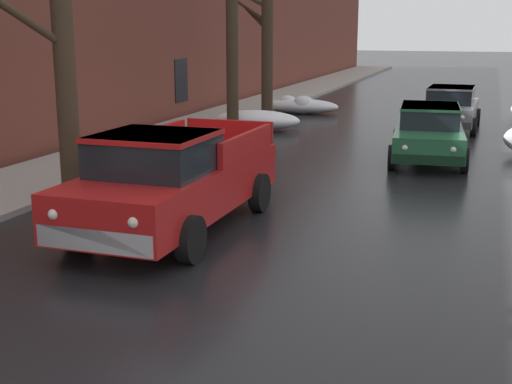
{
  "coord_description": "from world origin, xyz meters",
  "views": [
    {
      "loc": [
        3.34,
        -1.77,
        3.39
      ],
      "look_at": [
        0.11,
        7.83,
        0.98
      ],
      "focal_mm": 48.93,
      "sensor_mm": 36.0,
      "label": 1
    }
  ],
  "objects": [
    {
      "name": "left_sidewalk_slab",
      "position": [
        -6.15,
        18.0,
        0.06
      ],
      "size": [
        2.77,
        80.0,
        0.12
      ],
      "primitive_type": "cube",
      "color": "gray",
      "rests_on": "ground"
    },
    {
      "name": "snow_bank_near_corner_left",
      "position": [
        -4.46,
        12.96,
        0.4
      ],
      "size": [
        2.58,
        1.34,
        0.83
      ],
      "color": "white",
      "rests_on": "ground"
    },
    {
      "name": "snow_bank_mid_block_left",
      "position": [
        -3.88,
        25.14,
        0.31
      ],
      "size": [
        3.02,
        1.23,
        0.73
      ],
      "color": "white",
      "rests_on": "ground"
    },
    {
      "name": "snow_bank_along_right_kerb",
      "position": [
        -4.09,
        20.37,
        0.32
      ],
      "size": [
        2.95,
        1.42,
        0.65
      ],
      "color": "white",
      "rests_on": "ground"
    },
    {
      "name": "bare_tree_second_along_sidewalk",
      "position": [
        -4.57,
        9.92,
        3.28
      ],
      "size": [
        3.21,
        2.95,
        6.17
      ],
      "color": "#423323",
      "rests_on": "ground"
    },
    {
      "name": "bare_tree_mid_block",
      "position": [
        -4.6,
        19.18,
        4.01
      ],
      "size": [
        2.3,
        2.23,
        7.85
      ],
      "color": "#382B1E",
      "rests_on": "ground"
    },
    {
      "name": "bare_tree_far_down_block",
      "position": [
        -4.55,
        22.93,
        3.45
      ],
      "size": [
        3.9,
        2.34,
        6.62
      ],
      "color": "#382B1E",
      "rests_on": "ground"
    },
    {
      "name": "pickup_truck_red_approaching_near_lane",
      "position": [
        -1.64,
        8.61,
        0.88
      ],
      "size": [
        2.21,
        5.27,
        1.76
      ],
      "color": "red",
      "rests_on": "ground"
    },
    {
      "name": "sedan_green_parked_kerbside_close",
      "position": [
        1.88,
        16.52,
        0.75
      ],
      "size": [
        2.16,
        4.51,
        1.42
      ],
      "color": "#1E5633",
      "rests_on": "ground"
    },
    {
      "name": "sedan_grey_parked_kerbside_mid",
      "position": [
        2.05,
        22.48,
        0.75
      ],
      "size": [
        1.95,
        4.24,
        1.42
      ],
      "color": "slate",
      "rests_on": "ground"
    }
  ]
}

